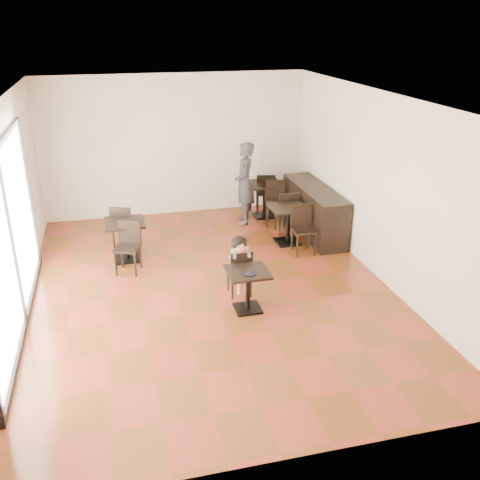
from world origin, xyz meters
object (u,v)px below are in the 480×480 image
object	(u,v)px
chair_left_a	(124,227)
adult_patron	(245,183)
child_chair	(239,272)
cafe_table_back	(264,200)
child_table	(248,290)
chair_mid_b	(304,230)
cafe_table_left	(126,241)
cafe_table_mid	(288,225)
child	(239,266)
chair_back_a	(265,193)
chair_mid_a	(286,212)
chair_left_b	(127,248)
chair_back_b	(276,203)

from	to	relation	value
chair_left_a	adult_patron	bearing A→B (deg)	-142.74
child_chair	adult_patron	bearing A→B (deg)	-105.95
cafe_table_back	chair_left_a	world-z (taller)	chair_left_a
child_table	chair_mid_b	xyz separation A→B (m)	(1.63, 1.89, 0.13)
cafe_table_back	chair_mid_b	bearing A→B (deg)	-86.15
cafe_table_left	cafe_table_mid	bearing A→B (deg)	0.74
cafe_table_left	child_table	bearing A→B (deg)	-53.82
child	cafe_table_mid	bearing A→B (deg)	51.75
adult_patron	child_table	bearing A→B (deg)	-1.48
child_chair	adult_patron	world-z (taller)	adult_patron
chair_back_a	cafe_table_left	bearing A→B (deg)	42.78
cafe_table_left	chair_mid_a	size ratio (longest dim) A/B	0.82
child	chair_left_b	xyz separation A→B (m)	(-1.76, 1.30, -0.05)
child_table	child	world-z (taller)	child
chair_left_a	chair_left_b	size ratio (longest dim) A/B	1.00
child	adult_patron	distance (m)	3.41
child_chair	chair_left_a	distance (m)	2.98
child	chair_mid_a	world-z (taller)	child
adult_patron	cafe_table_back	world-z (taller)	adult_patron
cafe_table_mid	chair_left_a	size ratio (longest dim) A/B	0.84
cafe_table_back	chair_left_b	distance (m)	3.95
chair_left_a	chair_back_a	distance (m)	3.63
child_chair	chair_back_a	size ratio (longest dim) A/B	0.85
cafe_table_back	cafe_table_left	bearing A→B (deg)	-152.29
cafe_table_back	chair_left_b	bearing A→B (deg)	-145.21
chair_mid_b	cafe_table_back	bearing A→B (deg)	96.30
chair_back_a	chair_back_b	size ratio (longest dim) A/B	1.00
chair_left_b	child_chair	bearing A→B (deg)	-16.90
cafe_table_mid	chair_left_b	world-z (taller)	chair_left_b
child_chair	chair_left_a	bearing A→B (deg)	-53.82
adult_patron	chair_left_b	bearing A→B (deg)	-41.73
child_chair	chair_back_b	distance (m)	3.40
cafe_table_back	chair_back_a	distance (m)	0.29
cafe_table_left	chair_mid_b	bearing A→B (deg)	-8.52
child_table	cafe_table_left	xyz separation A→B (m)	(-1.76, 2.40, 0.05)
cafe_table_left	chair_back_a	size ratio (longest dim) A/B	0.81
child_table	chair_back_b	distance (m)	3.89
child_table	chair_back_b	world-z (taller)	chair_back_b
child_chair	chair_left_b	xyz separation A→B (m)	(-1.76, 1.30, 0.06)
child	chair_back_a	world-z (taller)	child
child	cafe_table_mid	size ratio (longest dim) A/B	1.32
child	chair_mid_b	bearing A→B (deg)	39.43
child	chair_left_a	size ratio (longest dim) A/B	1.10
child_table	cafe_table_left	bearing A→B (deg)	126.18
child_chair	chair_left_a	size ratio (longest dim) A/B	0.88
adult_patron	cafe_table_mid	bearing A→B (deg)	34.74
chair_mid_b	chair_back_b	size ratio (longest dim) A/B	0.98
cafe_table_mid	chair_mid_a	size ratio (longest dim) A/B	0.83
cafe_table_back	chair_left_a	distance (m)	3.44
adult_patron	cafe_table_back	xyz separation A→B (m)	(0.56, 0.30, -0.52)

